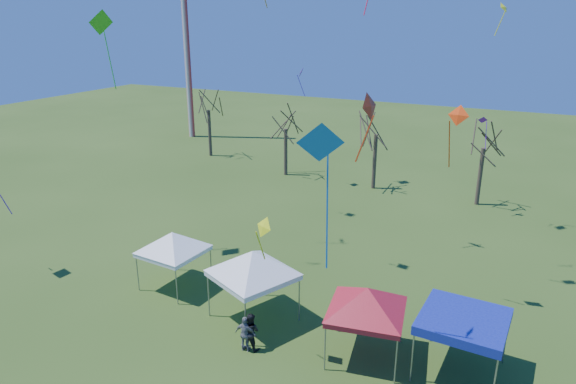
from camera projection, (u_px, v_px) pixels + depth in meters
name	position (u px, v px, depth m)	size (l,w,h in m)	color
ground	(258.00, 359.00, 21.83)	(140.00, 140.00, 0.00)	#304A18
radio_mast	(186.00, 28.00, 58.25)	(0.70, 0.70, 25.00)	silver
tree_0	(208.00, 93.00, 51.62)	(3.83, 3.83, 8.44)	#3D2D21
tree_1	(286.00, 112.00, 45.37)	(3.42, 3.42, 7.54)	#3D2D21
tree_2	(377.00, 114.00, 41.51)	(3.71, 3.71, 8.18)	#3D2D21
tree_3	(486.00, 127.00, 37.83)	(3.59, 3.59, 7.91)	#3D2D21
tent_white_west	(172.00, 236.00, 26.81)	(4.12, 4.12, 3.64)	gray
tent_white_mid	(253.00, 256.00, 23.71)	(4.39, 4.39, 4.13)	gray
tent_red	(367.00, 293.00, 21.07)	(4.25, 4.25, 3.79)	gray
tent_blue	(464.00, 321.00, 20.31)	(3.47, 3.47, 2.58)	gray
person_dark	(250.00, 331.00, 22.26)	(0.84, 0.66, 1.74)	black
person_grey	(246.00, 334.00, 22.14)	(0.97, 0.40, 1.65)	slate
kite_22	(483.00, 122.00, 35.76)	(0.84, 0.77, 2.29)	#6818A9
kite_19	(504.00, 8.00, 31.72)	(0.77, 0.91, 2.03)	yellow
kite_1	(263.00, 228.00, 20.08)	(0.95, 0.74, 1.95)	#DCEA18
kite_8	(101.00, 23.00, 28.01)	(1.00, 1.59, 4.36)	green
kite_27	(370.00, 107.00, 16.88)	(0.63, 0.99, 2.36)	red
kite_13	(301.00, 73.00, 41.75)	(0.79, 1.05, 2.46)	#521AB8
kite_17	(458.00, 117.00, 23.31)	(1.05, 0.65, 3.05)	#FA400D
kite_5	(320.00, 144.00, 13.06)	(1.39, 1.11, 4.07)	blue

